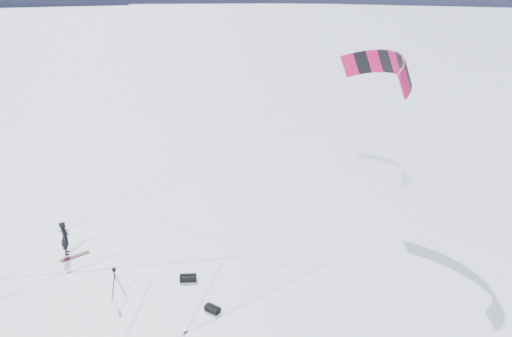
{
  "coord_description": "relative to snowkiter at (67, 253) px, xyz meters",
  "views": [
    {
      "loc": [
        3.83,
        -18.96,
        12.45
      ],
      "look_at": [
        7.01,
        4.74,
        3.48
      ],
      "focal_mm": 35.0,
      "sensor_mm": 36.0,
      "label": 1
    }
  ],
  "objects": [
    {
      "name": "horizon_hills",
      "position": [
        2.48,
        -3.44,
        4.72
      ],
      "size": [
        704.0,
        704.0,
        10.64
      ],
      "color": "black",
      "rests_on": "ground"
    },
    {
      "name": "tripod",
      "position": [
        2.89,
        -4.11,
        0.94
      ],
      "size": [
        0.65,
        0.72,
        1.45
      ],
      "rotation": [
        0.0,
        0.0,
        0.06
      ],
      "color": "black",
      "rests_on": "ground"
    },
    {
      "name": "snowkiter",
      "position": [
        0.0,
        0.0,
        0.0
      ],
      "size": [
        0.52,
        0.69,
        1.71
      ],
      "primitive_type": "imported",
      "rotation": [
        0.0,
        0.0,
        1.77
      ],
      "color": "black",
      "rests_on": "ground"
    },
    {
      "name": "snow_tracks",
      "position": [
        1.83,
        -3.79,
        0.0
      ],
      "size": [
        14.76,
        10.25,
        0.01
      ],
      "color": "#B1B7D1",
      "rests_on": "ground"
    },
    {
      "name": "gear_bag_b",
      "position": [
        6.81,
        -5.54,
        0.13
      ],
      "size": [
        0.68,
        0.66,
        0.29
      ],
      "rotation": [
        0.0,
        0.0,
        -0.75
      ],
      "color": "black",
      "rests_on": "ground"
    },
    {
      "name": "snowboard",
      "position": [
        0.44,
        -0.39,
        0.02
      ],
      "size": [
        1.34,
        1.0,
        0.04
      ],
      "primitive_type": "cube",
      "rotation": [
        0.0,
        0.0,
        0.58
      ],
      "color": "maroon",
      "rests_on": "ground"
    },
    {
      "name": "ground",
      "position": [
        2.48,
        -3.44,
        0.0
      ],
      "size": [
        1800.0,
        1800.0,
        0.0
      ],
      "primitive_type": "plane",
      "color": "white"
    },
    {
      "name": "gear_bag_a",
      "position": [
        5.85,
        -3.19,
        0.14
      ],
      "size": [
        0.75,
        0.39,
        0.33
      ],
      "rotation": [
        0.0,
        0.0,
        -0.06
      ],
      "color": "black",
      "rests_on": "ground"
    },
    {
      "name": "power_kite",
      "position": [
        16.36,
        2.5,
        8.23
      ],
      "size": [
        17.63,
        6.2,
        7.92
      ],
      "color": "#BD0B46",
      "rests_on": "ground"
    }
  ]
}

